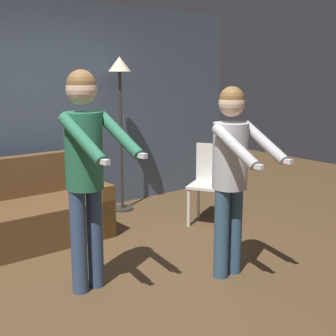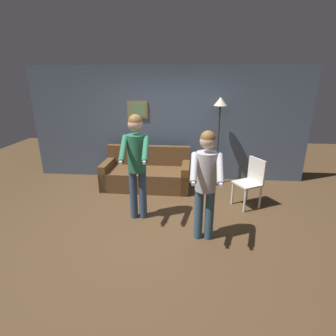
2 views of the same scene
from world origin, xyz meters
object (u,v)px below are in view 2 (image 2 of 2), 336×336
Objects in this scene: couch at (147,175)px; person_standing_right at (206,177)px; person_standing_left at (137,158)px; torchiere_lamp at (220,116)px; dining_chair_distant at (251,180)px.

person_standing_right is (1.19, -1.93, 0.72)m from couch.
person_standing_left is 1.23m from person_standing_right.
torchiere_lamp is (1.56, 0.33, 1.28)m from couch.
person_standing_left is (-1.48, -1.73, -0.45)m from torchiere_lamp.
torchiere_lamp is 2.36m from person_standing_right.
person_standing_left reaches higher than person_standing_right.
person_standing_right is (1.10, -0.53, -0.10)m from person_standing_left.
couch is at bearing 160.47° from dining_chair_distant.
dining_chair_distant is at bearing -63.11° from torchiere_lamp.
torchiere_lamp is 1.17× the size of person_standing_right.
torchiere_lamp is at bearing 80.53° from person_standing_right.
person_standing_right is 1.57m from dining_chair_distant.
torchiere_lamp reaches higher than person_standing_left.
person_standing_right is at bearing -25.94° from person_standing_left.
person_standing_left reaches higher than couch.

